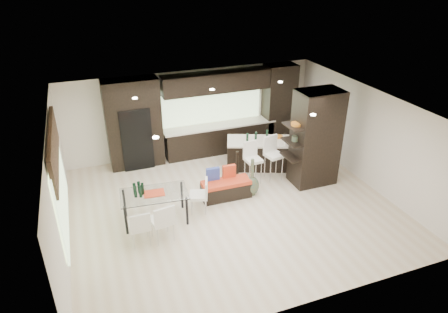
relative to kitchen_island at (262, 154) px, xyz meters
name	(u,v)px	position (x,y,z in m)	size (l,w,h in m)	color
ground	(232,206)	(-1.63, -1.70, -0.44)	(8.00, 8.00, 0.00)	beige
back_wall	(192,112)	(-1.63, 1.80, 0.91)	(8.00, 0.02, 2.70)	white
left_wall	(58,190)	(-5.63, -1.70, 0.91)	(0.02, 7.00, 2.70)	white
right_wall	(368,136)	(2.37, -1.70, 0.91)	(0.02, 7.00, 2.70)	white
ceiling	(233,107)	(-1.63, -1.70, 2.26)	(8.00, 7.00, 0.02)	white
window_left	(60,185)	(-5.59, -1.50, 0.91)	(0.04, 3.20, 1.90)	#B2D199
window_back	(211,104)	(-1.03, 1.76, 1.11)	(3.40, 0.04, 1.20)	#B2D199
stone_accent	(53,147)	(-5.56, -1.50, 1.81)	(0.08, 3.00, 0.80)	brown
ceiling_spots	(229,105)	(-1.63, -1.45, 2.24)	(4.00, 3.00, 0.02)	white
back_cabinetry	(211,114)	(-1.13, 1.47, 0.91)	(6.80, 0.68, 2.70)	black
refrigerator	(135,137)	(-3.53, 1.42, 0.51)	(0.90, 0.68, 1.90)	black
partition_column	(316,138)	(0.97, -1.30, 0.91)	(1.20, 0.80, 2.70)	black
kitchen_island	(262,154)	(0.00, 0.00, 0.00)	(2.09, 0.90, 0.87)	black
stool_left	(253,167)	(-0.64, -0.77, 0.05)	(0.43, 0.43, 0.98)	white
stool_mid	(274,162)	(0.00, -0.78, 0.08)	(0.46, 0.46, 1.03)	white
stool_right	(293,160)	(0.64, -0.75, 0.02)	(0.40, 0.40, 0.91)	white
bench	(226,189)	(-1.64, -1.26, -0.18)	(1.31, 0.50, 0.50)	black
floor_vase	(252,177)	(-0.94, -1.36, 0.10)	(0.39, 0.39, 1.07)	#46533C
dining_table	(155,207)	(-3.60, -1.63, -0.06)	(1.58, 0.89, 0.76)	white
chair_near	(162,223)	(-3.60, -2.39, 0.01)	(0.49, 0.49, 0.90)	white
chair_far	(140,228)	(-4.10, -2.38, -0.02)	(0.45, 0.45, 0.83)	white
chair_end	(199,197)	(-2.51, -1.63, -0.02)	(0.45, 0.45, 0.82)	white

